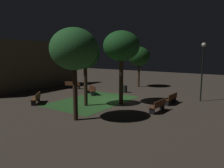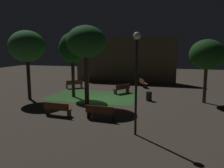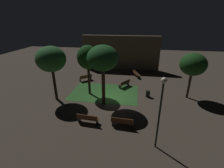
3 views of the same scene
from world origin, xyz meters
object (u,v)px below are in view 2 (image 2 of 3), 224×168
at_px(bench_by_lamp, 100,112).
at_px(tree_lawn_side, 27,47).
at_px(tree_right_canopy, 207,55).
at_px(trash_bin, 149,96).
at_px(tree_near_wall, 72,48).
at_px(tree_back_right, 86,42).
at_px(lamp_post_near_wall, 136,67).
at_px(bench_lawn_edge, 57,109).
at_px(bench_back_row, 74,84).
at_px(bench_corner, 122,88).
at_px(bench_front_left, 143,83).

xyz_separation_m(bench_by_lamp, tree_lawn_side, (-7.48, 3.64, 3.92)).
bearing_deg(tree_lawn_side, tree_right_canopy, 10.60).
height_order(tree_right_canopy, trash_bin, tree_right_canopy).
bearing_deg(tree_right_canopy, tree_near_wall, -176.08).
bearing_deg(tree_lawn_side, tree_back_right, -1.67).
bearing_deg(bench_by_lamp, lamp_post_near_wall, -36.35).
height_order(bench_by_lamp, tree_lawn_side, tree_lawn_side).
distance_m(bench_lawn_edge, bench_back_row, 9.98).
distance_m(bench_back_row, tree_right_canopy, 13.44).
relative_size(bench_corner, tree_lawn_side, 0.31).
bearing_deg(tree_right_canopy, bench_back_row, 165.88).
bearing_deg(bench_lawn_edge, tree_near_wall, 104.64).
relative_size(bench_lawn_edge, bench_corner, 1.03).
relative_size(bench_front_left, tree_near_wall, 0.33).
relative_size(tree_right_canopy, tree_near_wall, 0.89).
relative_size(bench_back_row, trash_bin, 2.17).
bearing_deg(lamp_post_near_wall, bench_corner, 106.65).
xyz_separation_m(bench_lawn_edge, tree_back_right, (0.64, 3.49, 4.22)).
bearing_deg(tree_lawn_side, bench_by_lamp, -25.97).
relative_size(bench_by_lamp, bench_back_row, 1.10).
bearing_deg(tree_lawn_side, lamp_post_near_wall, -28.75).
height_order(bench_back_row, lamp_post_near_wall, lamp_post_near_wall).
xyz_separation_m(bench_front_left, tree_near_wall, (-5.24, -6.57, 3.76)).
xyz_separation_m(bench_corner, tree_lawn_side, (-6.98, -4.46, 3.92)).
height_order(bench_lawn_edge, bench_back_row, same).
distance_m(bench_lawn_edge, trash_bin, 7.74).
xyz_separation_m(bench_front_left, trash_bin, (1.38, -6.34, -0.10)).
bearing_deg(trash_bin, tree_near_wall, -178.04).
relative_size(bench_back_row, lamp_post_near_wall, 0.33).
xyz_separation_m(tree_right_canopy, tree_near_wall, (-10.90, -0.75, 0.48)).
distance_m(bench_lawn_edge, bench_corner, 8.45).
distance_m(bench_corner, tree_near_wall, 5.95).
relative_size(tree_lawn_side, lamp_post_near_wall, 1.13).
bearing_deg(trash_bin, bench_by_lamp, -111.74).
xyz_separation_m(bench_back_row, trash_bin, (8.36, -3.70, -0.10)).
relative_size(bench_by_lamp, tree_right_canopy, 0.37).
xyz_separation_m(bench_corner, lamp_post_near_wall, (2.97, -9.92, 2.91)).
height_order(tree_right_canopy, lamp_post_near_wall, lamp_post_near_wall).
bearing_deg(bench_front_left, tree_back_right, -110.15).
height_order(bench_lawn_edge, bench_front_left, same).
bearing_deg(bench_back_row, tree_right_canopy, -14.12).
xyz_separation_m(bench_back_row, tree_lawn_side, (-1.42, -5.81, 3.92)).
distance_m(bench_front_left, tree_back_right, 10.09).
bearing_deg(bench_corner, tree_back_right, -110.64).
bearing_deg(bench_lawn_edge, tree_lawn_side, 141.63).
bearing_deg(trash_bin, lamp_post_near_wall, -88.73).
relative_size(tree_near_wall, lamp_post_near_wall, 1.10).
xyz_separation_m(bench_by_lamp, bench_corner, (-0.50, 8.11, 0.00)).
bearing_deg(tree_right_canopy, bench_front_left, 134.22).
xyz_separation_m(tree_right_canopy, lamp_post_near_wall, (-4.12, -8.09, -0.37)).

